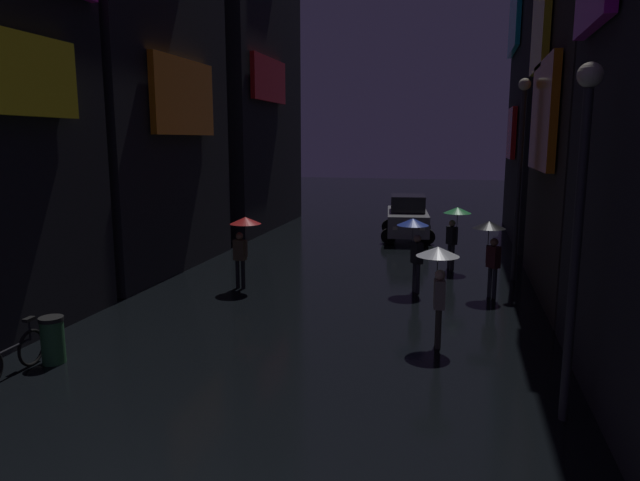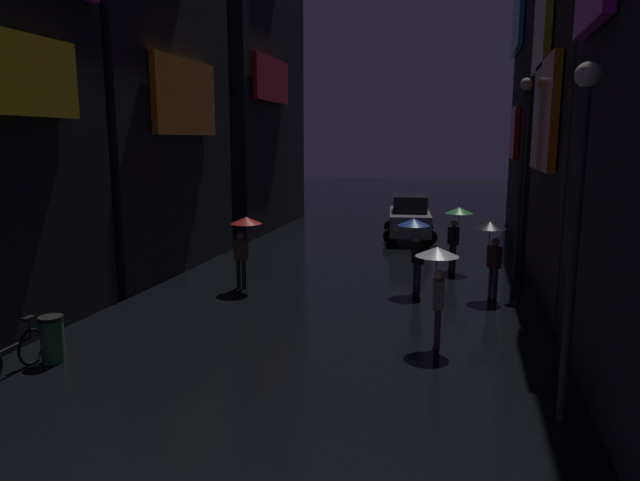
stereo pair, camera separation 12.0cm
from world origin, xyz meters
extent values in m
cube|color=yellow|center=(-5.35, 5.19, 5.61)|extent=(0.20, 4.04, 1.65)
cube|color=#232328|center=(-7.50, 12.71, 8.56)|extent=(4.00, 7.41, 17.13)
cube|color=orange|center=(-5.35, 12.60, 5.64)|extent=(0.20, 3.90, 2.36)
cube|color=black|center=(-7.50, 22.37, 9.82)|extent=(4.00, 8.75, 19.64)
cube|color=red|center=(-5.35, 20.97, 6.98)|extent=(0.20, 4.28, 1.94)
cube|color=#2D2826|center=(7.50, 12.54, 7.79)|extent=(4.00, 7.08, 15.59)
cube|color=orange|center=(5.35, 12.06, 4.95)|extent=(0.20, 3.83, 2.87)
cube|color=yellow|center=(5.35, 13.94, 7.77)|extent=(0.20, 2.87, 2.99)
cube|color=black|center=(7.50, 22.44, 6.85)|extent=(4.00, 8.88, 13.70)
cube|color=red|center=(5.35, 22.15, 4.59)|extent=(0.20, 2.46, 2.19)
cube|color=#19D8F2|center=(5.35, 24.02, 9.76)|extent=(0.20, 4.33, 3.03)
cylinder|color=#2D2D38|center=(3.01, 15.00, 0.42)|extent=(0.12, 0.12, 0.85)
cylinder|color=#2D2D38|center=(3.13, 14.86, 0.42)|extent=(0.12, 0.12, 0.85)
cube|color=black|center=(3.07, 14.93, 1.15)|extent=(0.39, 0.40, 0.60)
sphere|color=tan|center=(3.07, 14.93, 1.56)|extent=(0.22, 0.22, 0.22)
cylinder|color=black|center=(3.23, 14.83, 1.20)|extent=(0.09, 0.09, 0.50)
cylinder|color=slate|center=(3.23, 14.83, 1.53)|extent=(0.02, 0.02, 0.77)
cone|color=green|center=(3.23, 14.83, 2.02)|extent=(0.90, 0.90, 0.20)
cylinder|color=#38332D|center=(2.97, 7.23, 0.42)|extent=(0.12, 0.12, 0.85)
cylinder|color=#38332D|center=(2.95, 7.41, 0.42)|extent=(0.12, 0.12, 0.85)
cube|color=gray|center=(2.96, 7.32, 1.15)|extent=(0.26, 0.36, 0.60)
sphere|color=beige|center=(2.96, 7.32, 1.56)|extent=(0.22, 0.22, 0.22)
cylinder|color=gray|center=(2.89, 7.49, 1.20)|extent=(0.09, 0.09, 0.50)
cylinder|color=slate|center=(2.89, 7.49, 1.53)|extent=(0.02, 0.02, 0.77)
cone|color=silver|center=(2.89, 7.49, 2.02)|extent=(0.90, 0.90, 0.20)
cylinder|color=black|center=(-2.96, 10.85, 0.42)|extent=(0.12, 0.12, 0.85)
cylinder|color=black|center=(-2.78, 10.83, 0.42)|extent=(0.12, 0.12, 0.85)
cube|color=brown|center=(-2.87, 10.84, 1.15)|extent=(0.36, 0.26, 0.60)
sphere|color=#9E7051|center=(-2.87, 10.84, 1.56)|extent=(0.22, 0.22, 0.22)
cylinder|color=brown|center=(-2.69, 10.87, 1.20)|extent=(0.09, 0.09, 0.50)
cylinder|color=slate|center=(-2.69, 10.87, 1.53)|extent=(0.02, 0.02, 0.77)
cone|color=red|center=(-2.69, 10.87, 2.02)|extent=(0.90, 0.90, 0.20)
cylinder|color=#2D2D38|center=(2.22, 11.55, 0.42)|extent=(0.12, 0.12, 0.85)
cylinder|color=#2D2D38|center=(2.12, 11.69, 0.42)|extent=(0.12, 0.12, 0.85)
cube|color=black|center=(2.17, 11.62, 1.15)|extent=(0.38, 0.40, 0.60)
sphere|color=tan|center=(2.17, 11.62, 1.56)|extent=(0.22, 0.22, 0.22)
cylinder|color=black|center=(2.02, 11.74, 1.20)|extent=(0.09, 0.09, 0.50)
cylinder|color=slate|center=(2.02, 11.74, 1.53)|extent=(0.02, 0.02, 0.77)
cone|color=#263FB2|center=(2.02, 11.74, 2.02)|extent=(0.90, 0.90, 0.20)
cylinder|color=#2D2D38|center=(4.31, 11.51, 0.42)|extent=(0.12, 0.12, 0.85)
cylinder|color=#2D2D38|center=(4.19, 11.64, 0.42)|extent=(0.12, 0.12, 0.85)
cube|color=#4C1E23|center=(4.25, 11.57, 1.15)|extent=(0.39, 0.40, 0.60)
sphere|color=#9E7051|center=(4.25, 11.57, 1.56)|extent=(0.22, 0.22, 0.22)
cylinder|color=#4C1E23|center=(4.09, 11.68, 1.20)|extent=(0.09, 0.09, 0.50)
cylinder|color=slate|center=(4.09, 11.68, 1.53)|extent=(0.02, 0.02, 0.77)
cone|color=black|center=(4.09, 11.68, 2.02)|extent=(0.90, 0.90, 0.20)
torus|color=black|center=(-4.62, 4.42, 0.36)|extent=(0.08, 0.72, 0.72)
cylinder|color=black|center=(-4.60, 3.87, 0.54)|extent=(0.08, 1.00, 0.05)
cylinder|color=black|center=(-4.62, 4.42, 0.71)|extent=(0.04, 0.04, 0.40)
cube|color=black|center=(-4.62, 4.42, 0.93)|extent=(0.13, 0.24, 0.06)
cube|color=#99999E|center=(1.07, 20.64, 0.77)|extent=(2.19, 4.28, 0.90)
cube|color=black|center=(1.07, 20.64, 1.57)|extent=(1.66, 2.01, 0.70)
cylinder|color=black|center=(2.03, 19.41, 0.32)|extent=(0.66, 0.30, 0.64)
cylinder|color=black|center=(0.43, 19.21, 0.32)|extent=(0.66, 0.30, 0.64)
cylinder|color=black|center=(1.70, 22.06, 0.32)|extent=(0.66, 0.30, 0.64)
cylinder|color=black|center=(0.10, 21.86, 0.32)|extent=(0.66, 0.30, 0.64)
cube|color=white|center=(1.87, 18.65, 0.77)|extent=(0.21, 0.08, 0.14)
cube|color=white|center=(0.78, 18.51, 0.77)|extent=(0.21, 0.08, 0.14)
cylinder|color=#2D2D33|center=(5.00, 13.84, 2.87)|extent=(0.14, 0.14, 5.74)
sphere|color=#F9EFCC|center=(5.00, 13.84, 5.92)|extent=(0.36, 0.36, 0.36)
cylinder|color=#2D2D33|center=(5.00, 4.57, 2.51)|extent=(0.14, 0.14, 5.03)
sphere|color=#F9EFCC|center=(5.00, 4.57, 5.21)|extent=(0.36, 0.36, 0.36)
cylinder|color=#265933|center=(-4.30, 4.63, 0.42)|extent=(0.44, 0.44, 0.85)
cylinder|color=black|center=(-4.30, 4.63, 0.89)|extent=(0.46, 0.46, 0.08)
camera|label=1|loc=(3.30, -4.39, 4.31)|focal=32.00mm
camera|label=2|loc=(3.42, -4.36, 4.31)|focal=32.00mm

